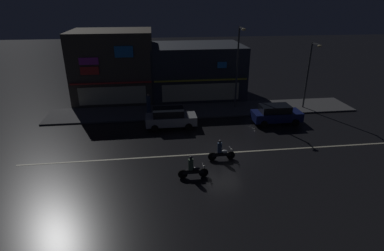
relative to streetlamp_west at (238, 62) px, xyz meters
name	(u,v)px	position (x,y,z in m)	size (l,w,h in m)	color
ground_plane	(224,153)	(-3.24, -9.09, -4.70)	(140.00, 140.00, 0.00)	black
lane_divider_stripe	(224,153)	(-3.24, -9.09, -4.70)	(28.35, 0.16, 0.01)	beige
sidewalk_far	(204,110)	(-3.24, -0.15, -4.63)	(29.85, 4.06, 0.14)	#4C4C4F
storefront_left_block	(196,70)	(-3.24, 5.47, -1.88)	(10.05, 7.33, 5.66)	#2D333D
storefront_center_block	(114,65)	(-12.19, 5.31, -1.07)	(8.30, 7.01, 7.27)	#4C443A
streetlamp_west	(238,62)	(0.00, 0.00, 0.00)	(0.44, 1.64, 7.82)	#47494C
streetlamp_mid	(310,70)	(6.82, -0.93, -0.73)	(0.44, 1.64, 6.41)	#47494C
pedestrian_on_sidewalk	(149,104)	(-8.63, -0.18, -3.73)	(0.39, 0.39, 1.82)	#334766
parked_car_near_kerb	(276,114)	(2.58, -4.07, -3.83)	(4.30, 1.98, 1.67)	navy
parked_car_trailing	(170,118)	(-6.77, -3.83, -3.83)	(4.30, 1.98, 1.67)	#9EA0A5
motorcycle_lead	(221,152)	(-3.69, -10.05, -4.07)	(1.90, 0.60, 1.52)	black
motorcycle_following	(192,169)	(-5.92, -12.04, -4.07)	(1.90, 0.60, 1.52)	black
traffic_cone	(256,116)	(1.16, -2.91, -4.43)	(0.36, 0.36, 0.55)	orange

